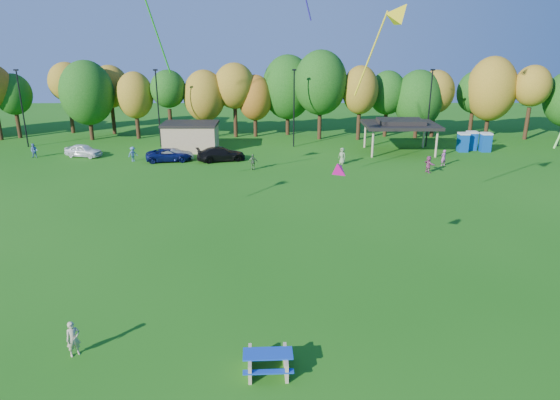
{
  "coord_description": "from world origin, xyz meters",
  "views": [
    {
      "loc": [
        0.06,
        -19.15,
        12.97
      ],
      "look_at": [
        0.19,
        6.0,
        4.56
      ],
      "focal_mm": 32.0,
      "sensor_mm": 36.0,
      "label": 1
    }
  ],
  "objects_px": {
    "picnic_table": "(268,361)",
    "car_d": "(221,154)",
    "car_c": "(169,155)",
    "porta_potties": "(473,142)",
    "kite_flyer": "(73,339)",
    "car_a": "(83,151)",
    "car_b": "(175,155)"
  },
  "relations": [
    {
      "from": "car_a",
      "to": "car_c",
      "type": "bearing_deg",
      "value": -86.34
    },
    {
      "from": "car_c",
      "to": "picnic_table",
      "type": "bearing_deg",
      "value": -171.18
    },
    {
      "from": "car_b",
      "to": "car_a",
      "type": "bearing_deg",
      "value": 64.4
    },
    {
      "from": "picnic_table",
      "to": "car_d",
      "type": "relative_size",
      "value": 0.4
    },
    {
      "from": "picnic_table",
      "to": "kite_flyer",
      "type": "xyz_separation_m",
      "value": [
        -8.21,
        1.12,
        0.29
      ]
    },
    {
      "from": "picnic_table",
      "to": "car_a",
      "type": "xyz_separation_m",
      "value": [
        -21.09,
        37.14,
        0.19
      ]
    },
    {
      "from": "kite_flyer",
      "to": "car_d",
      "type": "bearing_deg",
      "value": 47.99
    },
    {
      "from": "car_b",
      "to": "car_d",
      "type": "xyz_separation_m",
      "value": [
        4.94,
        -0.24,
        0.12
      ]
    },
    {
      "from": "kite_flyer",
      "to": "car_c",
      "type": "height_order",
      "value": "kite_flyer"
    },
    {
      "from": "porta_potties",
      "to": "car_c",
      "type": "xyz_separation_m",
      "value": [
        -34.26,
        -4.69,
        -0.43
      ]
    },
    {
      "from": "picnic_table",
      "to": "car_a",
      "type": "distance_m",
      "value": 42.71
    },
    {
      "from": "car_b",
      "to": "car_c",
      "type": "height_order",
      "value": "car_c"
    },
    {
      "from": "porta_potties",
      "to": "car_a",
      "type": "height_order",
      "value": "porta_potties"
    },
    {
      "from": "car_a",
      "to": "car_b",
      "type": "height_order",
      "value": "car_a"
    },
    {
      "from": "picnic_table",
      "to": "car_d",
      "type": "xyz_separation_m",
      "value": [
        -5.65,
        35.16,
        0.24
      ]
    },
    {
      "from": "kite_flyer",
      "to": "car_c",
      "type": "xyz_separation_m",
      "value": [
        -2.99,
        33.97,
        -0.12
      ]
    },
    {
      "from": "car_b",
      "to": "car_d",
      "type": "bearing_deg",
      "value": -109.01
    },
    {
      "from": "porta_potties",
      "to": "car_a",
      "type": "relative_size",
      "value": 0.92
    },
    {
      "from": "car_d",
      "to": "car_b",
      "type": "bearing_deg",
      "value": 71.29
    },
    {
      "from": "kite_flyer",
      "to": "car_c",
      "type": "bearing_deg",
      "value": 57.31
    },
    {
      "from": "porta_potties",
      "to": "kite_flyer",
      "type": "height_order",
      "value": "porta_potties"
    },
    {
      "from": "car_b",
      "to": "car_d",
      "type": "relative_size",
      "value": 0.74
    },
    {
      "from": "car_c",
      "to": "kite_flyer",
      "type": "bearing_deg",
      "value": 176.15
    },
    {
      "from": "car_c",
      "to": "car_d",
      "type": "distance_m",
      "value": 5.54
    },
    {
      "from": "car_c",
      "to": "porta_potties",
      "type": "bearing_deg",
      "value": -91.08
    },
    {
      "from": "porta_potties",
      "to": "car_d",
      "type": "relative_size",
      "value": 0.73
    },
    {
      "from": "porta_potties",
      "to": "car_b",
      "type": "distance_m",
      "value": 33.95
    },
    {
      "from": "kite_flyer",
      "to": "car_a",
      "type": "bearing_deg",
      "value": 71.96
    },
    {
      "from": "car_b",
      "to": "car_c",
      "type": "bearing_deg",
      "value": 101.68
    },
    {
      "from": "porta_potties",
      "to": "car_d",
      "type": "distance_m",
      "value": 29.09
    },
    {
      "from": "car_d",
      "to": "porta_potties",
      "type": "bearing_deg",
      "value": -96.75
    },
    {
      "from": "kite_flyer",
      "to": "car_c",
      "type": "relative_size",
      "value": 0.33
    }
  ]
}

